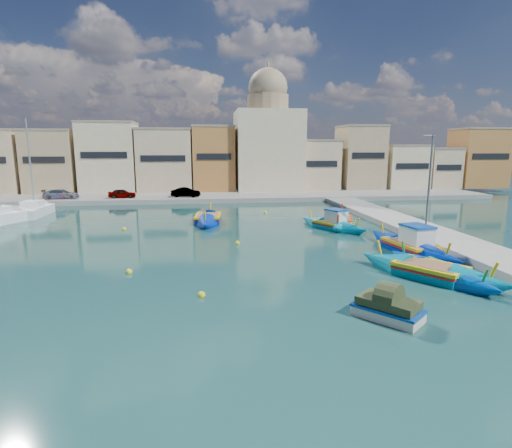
{
  "coord_description": "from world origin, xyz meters",
  "views": [
    {
      "loc": [
        0.45,
        -23.0,
        6.94
      ],
      "look_at": [
        4.0,
        6.0,
        1.4
      ],
      "focal_mm": 28.0,
      "sensor_mm": 36.0,
      "label": 1
    }
  ],
  "objects_px": {
    "luzzu_blue_cabin": "(333,225)",
    "yacht_midnorth": "(14,217)",
    "church_block": "(268,139)",
    "luzzu_cyan_mid": "(340,222)",
    "quay_street_lamp": "(429,183)",
    "luzzu_cyan_south": "(430,273)",
    "yacht_north": "(40,210)",
    "luzzu_turquoise_cabin": "(411,247)",
    "tender_near": "(388,309)",
    "luzzu_green": "(208,219)",
    "luzzu_blue_south": "(438,273)"
  },
  "relations": [
    {
      "from": "luzzu_green",
      "to": "luzzu_cyan_mid",
      "type": "bearing_deg",
      "value": -13.57
    },
    {
      "from": "luzzu_blue_cabin",
      "to": "luzzu_cyan_south",
      "type": "height_order",
      "value": "luzzu_blue_cabin"
    },
    {
      "from": "luzzu_cyan_south",
      "to": "yacht_north",
      "type": "distance_m",
      "value": 39.53
    },
    {
      "from": "luzzu_turquoise_cabin",
      "to": "yacht_north",
      "type": "relative_size",
      "value": 0.9
    },
    {
      "from": "luzzu_cyan_south",
      "to": "luzzu_cyan_mid",
      "type": "bearing_deg",
      "value": 89.69
    },
    {
      "from": "luzzu_blue_cabin",
      "to": "luzzu_cyan_south",
      "type": "relative_size",
      "value": 0.93
    },
    {
      "from": "luzzu_turquoise_cabin",
      "to": "luzzu_cyan_south",
      "type": "distance_m",
      "value": 5.47
    },
    {
      "from": "luzzu_turquoise_cabin",
      "to": "quay_street_lamp",
      "type": "bearing_deg",
      "value": 51.44
    },
    {
      "from": "luzzu_blue_cabin",
      "to": "tender_near",
      "type": "distance_m",
      "value": 18.78
    },
    {
      "from": "luzzu_turquoise_cabin",
      "to": "luzzu_blue_cabin",
      "type": "height_order",
      "value": "luzzu_turquoise_cabin"
    },
    {
      "from": "yacht_midnorth",
      "to": "luzzu_green",
      "type": "bearing_deg",
      "value": -9.48
    },
    {
      "from": "luzzu_blue_cabin",
      "to": "luzzu_blue_south",
      "type": "relative_size",
      "value": 0.92
    },
    {
      "from": "church_block",
      "to": "luzzu_cyan_mid",
      "type": "distance_m",
      "value": 29.48
    },
    {
      "from": "luzzu_cyan_mid",
      "to": "tender_near",
      "type": "bearing_deg",
      "value": -103.23
    },
    {
      "from": "quay_street_lamp",
      "to": "yacht_north",
      "type": "height_order",
      "value": "yacht_north"
    },
    {
      "from": "luzzu_turquoise_cabin",
      "to": "luzzu_cyan_mid",
      "type": "distance_m",
      "value": 10.14
    },
    {
      "from": "luzzu_green",
      "to": "luzzu_cyan_south",
      "type": "xyz_separation_m",
      "value": [
        11.91,
        -18.12,
        -0.01
      ]
    },
    {
      "from": "quay_street_lamp",
      "to": "luzzu_cyan_south",
      "type": "relative_size",
      "value": 0.97
    },
    {
      "from": "luzzu_blue_cabin",
      "to": "yacht_north",
      "type": "distance_m",
      "value": 31.31
    },
    {
      "from": "yacht_midnorth",
      "to": "luzzu_blue_south",
      "type": "bearing_deg",
      "value": -34.18
    },
    {
      "from": "luzzu_blue_cabin",
      "to": "yacht_midnorth",
      "type": "relative_size",
      "value": 0.7
    },
    {
      "from": "church_block",
      "to": "yacht_midnorth",
      "type": "relative_size",
      "value": 1.74
    },
    {
      "from": "church_block",
      "to": "luzzu_cyan_south",
      "type": "height_order",
      "value": "church_block"
    },
    {
      "from": "tender_near",
      "to": "yacht_midnorth",
      "type": "height_order",
      "value": "yacht_midnorth"
    },
    {
      "from": "church_block",
      "to": "yacht_north",
      "type": "distance_m",
      "value": 33.74
    },
    {
      "from": "luzzu_blue_cabin",
      "to": "yacht_north",
      "type": "bearing_deg",
      "value": 157.25
    },
    {
      "from": "luzzu_turquoise_cabin",
      "to": "tender_near",
      "type": "relative_size",
      "value": 3.2
    },
    {
      "from": "quay_street_lamp",
      "to": "yacht_midnorth",
      "type": "xyz_separation_m",
      "value": [
        -35.77,
        11.8,
        -3.9
      ]
    },
    {
      "from": "luzzu_blue_south",
      "to": "luzzu_cyan_south",
      "type": "bearing_deg",
      "value": -174.42
    },
    {
      "from": "luzzu_green",
      "to": "luzzu_blue_south",
      "type": "distance_m",
      "value": 21.93
    },
    {
      "from": "luzzu_green",
      "to": "luzzu_blue_south",
      "type": "relative_size",
      "value": 1.06
    },
    {
      "from": "church_block",
      "to": "quay_street_lamp",
      "type": "bearing_deg",
      "value": -77.65
    },
    {
      "from": "luzzu_blue_cabin",
      "to": "yacht_north",
      "type": "height_order",
      "value": "yacht_north"
    },
    {
      "from": "luzzu_blue_south",
      "to": "luzzu_cyan_south",
      "type": "height_order",
      "value": "luzzu_cyan_south"
    },
    {
      "from": "quay_street_lamp",
      "to": "yacht_midnorth",
      "type": "height_order",
      "value": "yacht_midnorth"
    },
    {
      "from": "luzzu_blue_south",
      "to": "yacht_midnorth",
      "type": "xyz_separation_m",
      "value": [
        -31.22,
        21.2,
        0.19
      ]
    },
    {
      "from": "luzzu_cyan_mid",
      "to": "luzzu_blue_south",
      "type": "xyz_separation_m",
      "value": [
        0.44,
        -15.17,
        -0.04
      ]
    },
    {
      "from": "church_block",
      "to": "luzzu_green",
      "type": "relative_size",
      "value": 2.15
    },
    {
      "from": "quay_street_lamp",
      "to": "luzzu_turquoise_cabin",
      "type": "height_order",
      "value": "quay_street_lamp"
    },
    {
      "from": "quay_street_lamp",
      "to": "luzzu_cyan_south",
      "type": "distance_m",
      "value": 11.47
    },
    {
      "from": "church_block",
      "to": "tender_near",
      "type": "height_order",
      "value": "church_block"
    },
    {
      "from": "church_block",
      "to": "yacht_north",
      "type": "bearing_deg",
      "value": -147.34
    },
    {
      "from": "yacht_midnorth",
      "to": "quay_street_lamp",
      "type": "bearing_deg",
      "value": -18.25
    },
    {
      "from": "quay_street_lamp",
      "to": "tender_near",
      "type": "distance_m",
      "value": 17.67
    },
    {
      "from": "luzzu_cyan_mid",
      "to": "luzzu_blue_cabin",
      "type": "bearing_deg",
      "value": -127.03
    },
    {
      "from": "luzzu_cyan_south",
      "to": "yacht_midnorth",
      "type": "xyz_separation_m",
      "value": [
        -30.7,
        21.25,
        0.15
      ]
    },
    {
      "from": "luzzu_blue_cabin",
      "to": "yacht_midnorth",
      "type": "bearing_deg",
      "value": 165.6
    },
    {
      "from": "luzzu_turquoise_cabin",
      "to": "tender_near",
      "type": "bearing_deg",
      "value": -122.22
    },
    {
      "from": "luzzu_green",
      "to": "tender_near",
      "type": "bearing_deg",
      "value": -72.35
    },
    {
      "from": "luzzu_turquoise_cabin",
      "to": "luzzu_cyan_south",
      "type": "height_order",
      "value": "luzzu_turquoise_cabin"
    }
  ]
}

